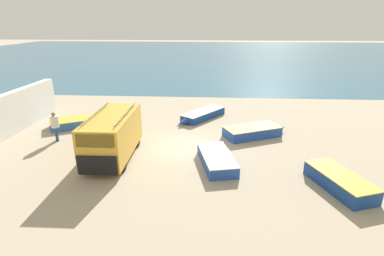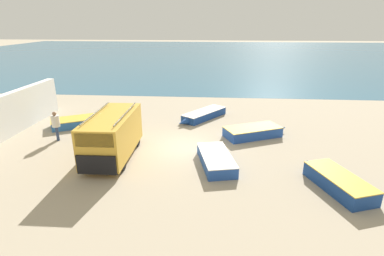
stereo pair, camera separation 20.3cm
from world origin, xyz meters
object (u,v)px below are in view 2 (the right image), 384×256
parked_van (112,134)px  fishing_rowboat_1 (77,122)px  fishing_rowboat_0 (254,132)px  fishing_rowboat_3 (336,181)px  fisherman_0 (136,114)px  fisherman_1 (56,123)px  fishing_rowboat_2 (203,115)px  fishing_rowboat_4 (215,159)px

parked_van → fishing_rowboat_1: bearing=-139.3°
fishing_rowboat_0 → fishing_rowboat_3: bearing=-89.4°
fishing_rowboat_0 → fisherman_0: (-7.62, 0.61, 0.78)m
parked_van → fisherman_1: (-4.16, 2.06, -0.20)m
parked_van → fishing_rowboat_2: 8.30m
fishing_rowboat_1 → fishing_rowboat_2: fishing_rowboat_1 is taller
parked_van → fishing_rowboat_1: parked_van is taller
parked_van → fishing_rowboat_4: parked_van is taller
fishing_rowboat_1 → fishing_rowboat_3: (14.70, -6.99, 0.05)m
fishing_rowboat_1 → fishing_rowboat_3: size_ratio=0.94×
fishing_rowboat_2 → fishing_rowboat_4: 7.46m
fishing_rowboat_2 → fishing_rowboat_4: (0.96, -7.39, 0.01)m
fishing_rowboat_0 → fishing_rowboat_2: size_ratio=0.99×
fishing_rowboat_0 → fishing_rowboat_1: bearing=150.2°
parked_van → fishing_rowboat_3: size_ratio=1.25×
fishing_rowboat_0 → fisherman_0: size_ratio=2.31×
fisherman_0 → fishing_rowboat_3: bearing=8.2°
fisherman_0 → parked_van: bearing=-51.6°
fishing_rowboat_0 → fishing_rowboat_2: 4.75m
fishing_rowboat_3 → fishing_rowboat_4: fishing_rowboat_3 is taller
fisherman_0 → fisherman_1: 4.81m
fishing_rowboat_3 → fisherman_0: 12.31m
fishing_rowboat_1 → fishing_rowboat_4: (9.51, -5.11, 0.01)m
fishing_rowboat_0 → fishing_rowboat_4: 4.70m
fishing_rowboat_0 → fishing_rowboat_3: fishing_rowboat_3 is taller
fishing_rowboat_2 → fishing_rowboat_1: bearing=-38.9°
fisherman_0 → fishing_rowboat_0: bearing=35.7°
fishing_rowboat_4 → fishing_rowboat_1: bearing=49.1°
fishing_rowboat_4 → fisherman_0: bearing=35.6°
fishing_rowboat_3 → fishing_rowboat_4: (-5.19, 1.88, -0.04)m
fishing_rowboat_2 → fisherman_1: 9.89m
fishing_rowboat_2 → fishing_rowboat_4: fishing_rowboat_4 is taller
parked_van → fishing_rowboat_2: parked_van is taller
fishing_rowboat_2 → fisherman_0: fisherman_0 is taller
fishing_rowboat_1 → fishing_rowboat_2: (8.55, 2.28, -0.01)m
fishing_rowboat_1 → fisherman_1: (0.00, -2.63, 0.78)m
fishing_rowboat_0 → fishing_rowboat_1: size_ratio=1.13×
fishing_rowboat_0 → fishing_rowboat_3: 6.55m
parked_van → fishing_rowboat_4: size_ratio=1.24×
fisherman_1 → fishing_rowboat_4: bearing=133.1°
fishing_rowboat_0 → fishing_rowboat_2: (-3.36, 3.35, -0.04)m
fishing_rowboat_1 → fishing_rowboat_3: fishing_rowboat_3 is taller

